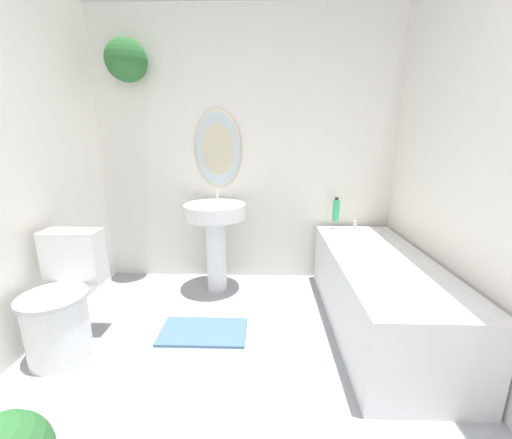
{
  "coord_description": "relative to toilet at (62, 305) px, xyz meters",
  "views": [
    {
      "loc": [
        0.18,
        -0.18,
        1.32
      ],
      "look_at": [
        0.12,
        1.68,
        0.84
      ],
      "focal_mm": 22.0,
      "sensor_mm": 36.0,
      "label": 1
    }
  ],
  "objects": [
    {
      "name": "wall_back",
      "position": [
        0.99,
        1.18,
        0.96
      ],
      "size": [
        2.79,
        0.34,
        2.4
      ],
      "color": "silver",
      "rests_on": "ground_plane"
    },
    {
      "name": "toilet",
      "position": [
        0.0,
        0.0,
        0.0
      ],
      "size": [
        0.39,
        0.54,
        0.74
      ],
      "color": "white",
      "rests_on": "ground_plane"
    },
    {
      "name": "pedestal_sink",
      "position": [
        0.84,
        0.86,
        0.26
      ],
      "size": [
        0.52,
        0.52,
        0.88
      ],
      "color": "white",
      "rests_on": "ground_plane"
    },
    {
      "name": "bathtub",
      "position": [
        2.07,
        0.31,
        -0.04
      ],
      "size": [
        0.65,
        1.59,
        0.61
      ],
      "color": "silver",
      "rests_on": "ground_plane"
    },
    {
      "name": "shampoo_bottle",
      "position": [
        1.89,
        1.02,
        0.39
      ],
      "size": [
        0.06,
        0.06,
        0.21
      ],
      "color": "#38B275",
      "rests_on": "bathtub"
    },
    {
      "name": "bath_mat",
      "position": [
        0.84,
        0.19,
        -0.3
      ],
      "size": [
        0.6,
        0.33,
        0.02
      ],
      "color": "#4C7093",
      "rests_on": "ground_plane"
    }
  ]
}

